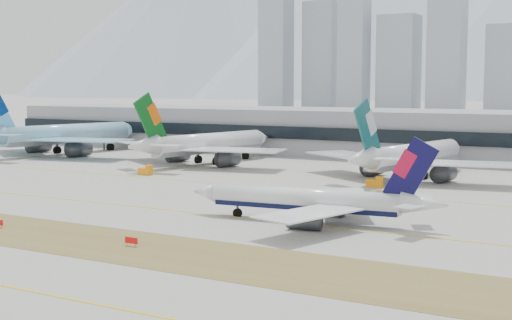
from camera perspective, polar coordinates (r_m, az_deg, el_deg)
The scene contains 10 objects.
ground at distance 138.75m, azimuth -6.96°, elevation -3.56°, with size 3000.00×3000.00×0.00m, color #A7A39C.
taxiing_airliner at distance 119.57m, azimuth 4.63°, elevation -3.29°, with size 45.03×38.93×15.13m.
widebody_korean at distance 246.78m, azimuth -15.33°, elevation 1.90°, with size 66.13×65.54×23.96m.
widebody_eva at distance 209.08m, azimuth -4.13°, elevation 1.23°, with size 59.13×58.59×21.41m.
widebody_cathay at distance 179.76m, azimuth 12.20°, elevation 0.26°, with size 56.34×55.89×20.45m.
terminal at distance 239.58m, azimuth 9.57°, elevation 2.19°, with size 280.00×43.10×15.00m.
hold_sign_right at distance 103.53m, azimuth -9.95°, elevation -6.36°, with size 2.20×0.15×1.35m.
gse_b at distance 185.43m, azimuth -8.80°, elevation -0.87°, with size 3.55×2.00×2.60m.
gse_c at distance 163.15m, azimuth 9.51°, elevation -1.80°, with size 3.55×2.00×2.60m.
city_skyline at distance 594.60m, azimuth 11.16°, elevation 8.42°, with size 342.00×49.80×140.00m.
Camera 1 is at (81.57, -109.92, 22.74)m, focal length 50.00 mm.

